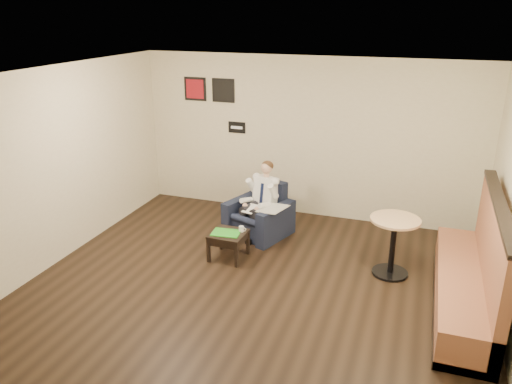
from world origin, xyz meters
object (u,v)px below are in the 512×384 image
(cafe_table, at_px, (393,247))
(smartphone, at_px, (235,229))
(side_table, at_px, (229,245))
(coffee_mug, at_px, (241,229))
(green_folder, at_px, (226,233))
(seated_man, at_px, (254,203))
(armchair, at_px, (259,210))
(banquette, at_px, (468,257))

(cafe_table, bearing_deg, smartphone, -176.10)
(side_table, distance_m, coffee_mug, 0.32)
(cafe_table, bearing_deg, green_folder, -172.36)
(green_folder, distance_m, coffee_mug, 0.23)
(seated_man, xyz_separation_m, coffee_mug, (0.05, -0.73, -0.13))
(armchair, height_order, cafe_table, same)
(armchair, relative_size, banquette, 0.32)
(banquette, bearing_deg, seated_man, 160.95)
(armchair, height_order, coffee_mug, armchair)
(side_table, relative_size, smartphone, 3.93)
(coffee_mug, bearing_deg, green_folder, -148.16)
(armchair, bearing_deg, coffee_mug, -70.23)
(armchair, bearing_deg, banquette, -2.04)
(coffee_mug, xyz_separation_m, banquette, (3.08, -0.35, 0.24))
(side_table, xyz_separation_m, green_folder, (-0.03, -0.02, 0.21))
(side_table, bearing_deg, banquette, -4.37)
(armchair, distance_m, green_folder, 0.97)
(seated_man, relative_size, side_table, 2.32)
(coffee_mug, bearing_deg, banquette, -6.52)
(side_table, relative_size, green_folder, 1.22)
(armchair, height_order, seated_man, seated_man)
(green_folder, distance_m, banquette, 3.29)
(side_table, distance_m, smartphone, 0.26)
(side_table, height_order, smartphone, smartphone)
(armchair, xyz_separation_m, cafe_table, (2.18, -0.64, -0.00))
(banquette, xyz_separation_m, cafe_table, (-0.91, 0.55, -0.27))
(seated_man, distance_m, smartphone, 0.71)
(armchair, distance_m, side_table, 0.97)
(seated_man, bearing_deg, coffee_mug, -67.29)
(green_folder, xyz_separation_m, banquette, (3.27, -0.23, 0.28))
(green_folder, xyz_separation_m, cafe_table, (2.36, 0.32, 0.01))
(green_folder, xyz_separation_m, coffee_mug, (0.20, 0.12, 0.04))
(side_table, xyz_separation_m, smartphone, (0.05, 0.14, 0.21))
(seated_man, distance_m, cafe_table, 2.28)
(side_table, relative_size, cafe_table, 0.59)
(smartphone, relative_size, banquette, 0.05)
(seated_man, relative_size, cafe_table, 1.37)
(seated_man, bearing_deg, banquette, -0.12)
(seated_man, height_order, coffee_mug, seated_man)
(side_table, height_order, banquette, banquette)
(coffee_mug, height_order, banquette, banquette)
(banquette, height_order, cafe_table, banquette)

